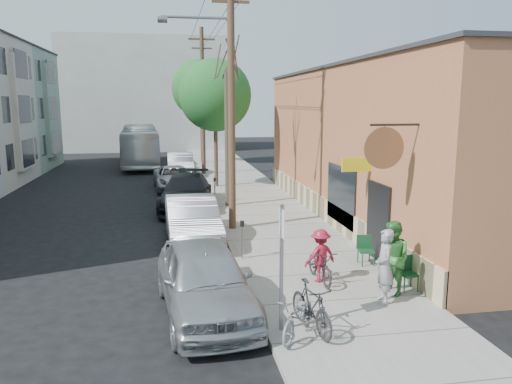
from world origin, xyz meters
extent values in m
plane|color=black|center=(0.00, 0.00, 0.00)|extent=(120.00, 120.00, 0.00)
cube|color=gray|center=(4.25, 11.00, 0.07)|extent=(4.50, 58.00, 0.15)
cube|color=#A3613C|center=(9.00, 5.00, 3.25)|extent=(5.00, 20.00, 6.50)
cube|color=#2B2B2D|center=(9.00, 5.00, 6.55)|extent=(5.20, 20.20, 0.12)
cube|color=#D3BA83|center=(6.48, 5.00, 0.55)|extent=(0.10, 20.00, 1.10)
cube|color=black|center=(6.47, -1.00, 1.30)|extent=(0.10, 1.60, 2.60)
cube|color=black|center=(6.47, 2.50, 1.60)|extent=(0.08, 3.00, 2.20)
cylinder|color=brown|center=(5.55, -3.20, 3.90)|extent=(1.10, 0.06, 1.10)
cube|color=gold|center=(6.00, -0.20, 3.10)|extent=(1.00, 0.08, 0.45)
cube|color=#C2B59E|center=(-9.25, 18.00, 4.50)|extent=(1.10, 3.20, 7.00)
cube|color=gray|center=(-12.00, 26.00, 4.50)|extent=(6.00, 8.00, 9.00)
cube|color=gray|center=(-9.25, 26.00, 4.50)|extent=(1.10, 3.20, 7.00)
cube|color=#B8B7B3|center=(-2.00, 42.00, 6.00)|extent=(18.00, 8.00, 12.00)
cube|color=slate|center=(2.35, -5.37, 1.55)|extent=(0.07, 0.07, 2.80)
cube|color=silver|center=(2.35, -5.37, 2.55)|extent=(0.02, 0.45, 0.60)
cylinder|color=slate|center=(2.25, -0.20, 0.70)|extent=(0.06, 0.06, 1.10)
cylinder|color=black|center=(2.25, -0.20, 1.30)|extent=(0.14, 0.14, 0.18)
cylinder|color=slate|center=(2.25, 9.23, 0.70)|extent=(0.06, 0.06, 1.10)
cylinder|color=black|center=(2.25, 9.23, 1.30)|extent=(0.14, 0.14, 0.18)
cylinder|color=#503A28|center=(2.45, 3.82, 5.15)|extent=(0.28, 0.28, 10.00)
cube|color=#503A28|center=(2.45, 3.82, 8.75)|extent=(1.40, 0.10, 0.10)
cylinder|color=slate|center=(-0.05, 3.82, 8.05)|extent=(0.35, 0.24, 0.24)
cylinder|color=#503A28|center=(2.45, 19.81, 5.15)|extent=(0.28, 0.28, 10.00)
cube|color=#503A28|center=(2.45, 19.81, 9.35)|extent=(1.80, 0.12, 0.12)
cube|color=#503A28|center=(2.45, 19.81, 8.75)|extent=(1.40, 0.10, 0.10)
cylinder|color=#44392C|center=(2.80, 8.35, 3.34)|extent=(0.24, 0.24, 6.37)
cylinder|color=#44392C|center=(2.80, 14.24, 2.68)|extent=(0.24, 0.24, 5.06)
sphere|color=#226428|center=(2.80, 14.24, 5.53)|extent=(4.24, 4.24, 4.24)
cylinder|color=#44392C|center=(2.80, 26.89, 3.03)|extent=(0.24, 0.24, 5.77)
sphere|color=#226428|center=(2.80, 26.89, 6.28)|extent=(4.79, 4.79, 4.79)
imported|color=gray|center=(5.19, -4.33, 1.09)|extent=(0.57, 0.76, 1.88)
imported|color=#327D33|center=(5.65, -3.83, 1.11)|extent=(0.89, 1.06, 1.93)
imported|color=maroon|center=(4.09, -2.61, 0.89)|extent=(1.08, 0.82, 1.49)
imported|color=black|center=(4.09, -2.61, 0.62)|extent=(0.70, 1.80, 0.94)
imported|color=black|center=(2.99, -5.53, 0.69)|extent=(0.88, 1.86, 1.07)
imported|color=slate|center=(2.65, -5.74, 0.59)|extent=(1.44, 1.72, 0.89)
imported|color=#A4A7AB|center=(0.80, -3.91, 0.86)|extent=(2.52, 5.24, 1.72)
imported|color=#B3B3BB|center=(0.80, 2.41, 0.85)|extent=(2.00, 5.20, 1.69)
imported|color=black|center=(0.80, 8.37, 0.84)|extent=(2.94, 6.00, 1.68)
imported|color=#95959C|center=(0.32, 14.25, 0.69)|extent=(2.67, 5.14, 1.38)
imported|color=gray|center=(0.80, 19.74, 0.82)|extent=(1.81, 5.02, 1.65)
imported|color=silver|center=(-2.30, 26.67, 1.66)|extent=(3.41, 12.03, 3.31)
camera|label=1|loc=(0.04, -15.38, 5.04)|focal=35.00mm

